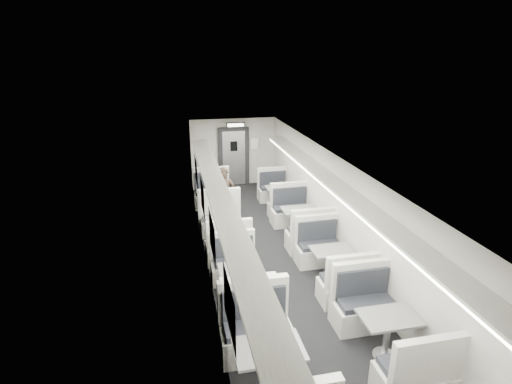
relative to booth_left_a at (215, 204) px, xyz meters
name	(u,v)px	position (x,y,z in m)	size (l,w,h in m)	color
room	(276,217)	(1.00, -3.12, 0.79)	(3.24, 12.24, 2.64)	black
booth_left_a	(215,204)	(0.00, 0.00, 0.00)	(1.12, 2.28, 1.22)	white
booth_left_b	(224,232)	(0.00, -1.93, -0.03)	(1.04, 2.10, 1.12)	white
booth_left_c	(240,283)	(0.00, -4.21, -0.06)	(0.97, 1.96, 1.05)	white
booth_left_d	(269,371)	(0.00, -6.61, 0.01)	(1.15, 2.33, 1.25)	white
booth_right_a	(279,197)	(2.00, 0.26, -0.05)	(0.98, 1.98, 1.06)	white
booth_right_b	(299,222)	(2.00, -1.76, -0.02)	(1.08, 2.18, 1.17)	white
booth_right_c	(331,265)	(2.00, -3.96, -0.03)	(1.03, 2.09, 1.12)	white
booth_right_d	(387,336)	(2.00, -6.26, -0.02)	(1.08, 2.18, 1.17)	white
passenger	(225,196)	(0.22, -0.46, 0.40)	(0.59, 0.39, 1.61)	black
window_a	(196,171)	(-0.49, 0.28, 0.94)	(0.02, 1.18, 0.84)	black
window_b	(203,197)	(-0.49, -1.92, 0.94)	(0.02, 1.18, 0.84)	black
window_c	(212,237)	(-0.49, -4.12, 0.94)	(0.02, 1.18, 0.84)	black
window_d	(229,307)	(-0.49, -6.32, 0.94)	(0.02, 1.18, 0.84)	black
luggage_rack_left	(220,195)	(-0.24, -3.42, 1.51)	(0.46, 10.40, 0.09)	white
luggage_rack_right	(337,187)	(2.24, -3.42, 1.51)	(0.46, 10.40, 0.09)	white
vestibule_door	(234,157)	(1.00, 2.81, 0.63)	(1.10, 0.13, 2.10)	black
exit_sign	(235,125)	(1.00, 2.32, 1.87)	(0.62, 0.12, 0.16)	black
wall_notice	(254,144)	(1.75, 2.80, 1.09)	(0.32, 0.02, 0.40)	white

